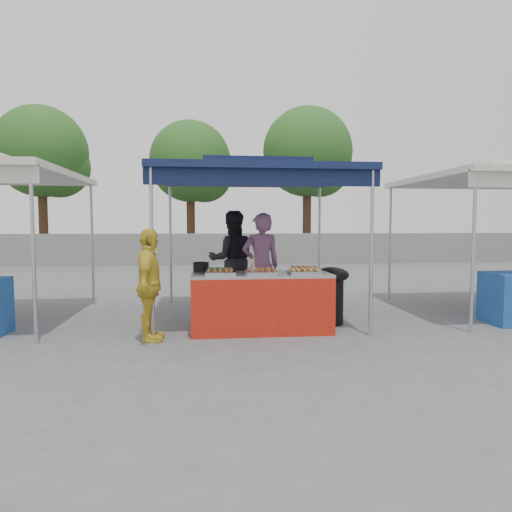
{
  "coord_description": "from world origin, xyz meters",
  "views": [
    {
      "loc": [
        -0.76,
        -6.62,
        1.56
      ],
      "look_at": [
        0.0,
        0.6,
        1.05
      ],
      "focal_mm": 32.0,
      "sensor_mm": 36.0,
      "label": 1
    }
  ],
  "objects": [
    {
      "name": "tree_0",
      "position": [
        -7.34,
        12.98,
        4.34
      ],
      "size": [
        3.72,
        3.69,
        6.35
      ],
      "color": "#3B2516",
      "rests_on": "ground_plane"
    },
    {
      "name": "back_wall",
      "position": [
        0.0,
        11.0,
        0.6
      ],
      "size": [
        40.0,
        0.25,
        1.2
      ],
      "primitive_type": "cube",
      "color": "slate",
      "rests_on": "ground_plane"
    },
    {
      "name": "food_tray_bm",
      "position": [
        -0.0,
        -0.04,
        0.88
      ],
      "size": [
        0.42,
        0.3,
        0.07
      ],
      "color": "#B7B7BC",
      "rests_on": "vendor_table"
    },
    {
      "name": "helper_man",
      "position": [
        -0.32,
        1.7,
        0.9
      ],
      "size": [
        0.92,
        0.74,
        1.8
      ],
      "primitive_type": "imported",
      "rotation": [
        0.0,
        0.0,
        3.21
      ],
      "color": "black",
      "rests_on": "ground_plane"
    },
    {
      "name": "tree_2",
      "position": [
        3.6,
        12.67,
        4.45
      ],
      "size": [
        3.8,
        3.79,
        6.51
      ],
      "color": "#3B2516",
      "rests_on": "ground_plane"
    },
    {
      "name": "food_tray_fm",
      "position": [
        -0.02,
        -0.34,
        0.88
      ],
      "size": [
        0.42,
        0.3,
        0.07
      ],
      "color": "#B7B7BC",
      "rests_on": "vendor_table"
    },
    {
      "name": "skewer_cup",
      "position": [
        -0.13,
        -0.31,
        0.9
      ],
      "size": [
        0.09,
        0.09,
        0.11
      ],
      "primitive_type": "cylinder",
      "color": "#ACACB3",
      "rests_on": "vendor_table"
    },
    {
      "name": "ground_plane",
      "position": [
        0.0,
        0.0,
        0.0
      ],
      "size": [
        80.0,
        80.0,
        0.0
      ],
      "primitive_type": "plane",
      "color": "#525254"
    },
    {
      "name": "customer_person",
      "position": [
        -1.54,
        -0.5,
        0.75
      ],
      "size": [
        0.38,
        0.89,
        1.51
      ],
      "primitive_type": "imported",
      "rotation": [
        0.0,
        0.0,
        1.55
      ],
      "color": "gold",
      "rests_on": "ground_plane"
    },
    {
      "name": "crate_left",
      "position": [
        -0.51,
        0.58,
        0.15
      ],
      "size": [
        0.51,
        0.35,
        0.3
      ],
      "primitive_type": "cube",
      "color": "navy",
      "rests_on": "ground_plane"
    },
    {
      "name": "crate_right",
      "position": [
        0.29,
        0.5,
        0.15
      ],
      "size": [
        0.52,
        0.36,
        0.31
      ],
      "primitive_type": "cube",
      "color": "navy",
      "rests_on": "ground_plane"
    },
    {
      "name": "food_tray_bl",
      "position": [
        -0.59,
        -0.04,
        0.88
      ],
      "size": [
        0.42,
        0.3,
        0.07
      ],
      "color": "#B7B7BC",
      "rests_on": "vendor_table"
    },
    {
      "name": "cooking_pot",
      "position": [
        -0.87,
        0.24,
        0.92
      ],
      "size": [
        0.24,
        0.24,
        0.14
      ],
      "primitive_type": "cylinder",
      "color": "black",
      "rests_on": "vendor_table"
    },
    {
      "name": "vendor_woman",
      "position": [
        0.11,
        0.83,
        0.87
      ],
      "size": [
        0.7,
        0.52,
        1.74
      ],
      "primitive_type": "imported",
      "rotation": [
        0.0,
        0.0,
        3.31
      ],
      "color": "#7E5073",
      "rests_on": "ground_plane"
    },
    {
      "name": "food_tray_fl",
      "position": [
        -0.6,
        -0.32,
        0.88
      ],
      "size": [
        0.42,
        0.3,
        0.07
      ],
      "color": "#B7B7BC",
      "rests_on": "vendor_table"
    },
    {
      "name": "vendor_table",
      "position": [
        0.0,
        -0.1,
        0.43
      ],
      "size": [
        2.0,
        0.8,
        0.85
      ],
      "color": "#B11F10",
      "rests_on": "ground_plane"
    },
    {
      "name": "food_tray_fr",
      "position": [
        0.58,
        -0.34,
        0.88
      ],
      "size": [
        0.42,
        0.3,
        0.07
      ],
      "color": "#B7B7BC",
      "rests_on": "vendor_table"
    },
    {
      "name": "main_canopy",
      "position": [
        0.0,
        0.97,
        2.37
      ],
      "size": [
        3.2,
        3.2,
        2.57
      ],
      "color": "#ACACB3",
      "rests_on": "ground_plane"
    },
    {
      "name": "wok_burner",
      "position": [
        1.15,
        0.26,
        0.53
      ],
      "size": [
        0.53,
        0.53,
        0.9
      ],
      "rotation": [
        0.0,
        0.0,
        -0.18
      ],
      "color": "black",
      "rests_on": "ground_plane"
    },
    {
      "name": "tree_1",
      "position": [
        -1.36,
        13.4,
        4.09
      ],
      "size": [
        3.54,
        3.48,
        5.99
      ],
      "color": "#3B2516",
      "rests_on": "ground_plane"
    },
    {
      "name": "food_tray_br",
      "position": [
        0.66,
        -0.03,
        0.88
      ],
      "size": [
        0.42,
        0.3,
        0.07
      ],
      "color": "#B7B7BC",
      "rests_on": "vendor_table"
    },
    {
      "name": "crate_stacked",
      "position": [
        0.29,
        0.5,
        0.46
      ],
      "size": [
        0.49,
        0.34,
        0.29
      ],
      "primitive_type": "cube",
      "color": "navy",
      "rests_on": "crate_right"
    }
  ]
}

